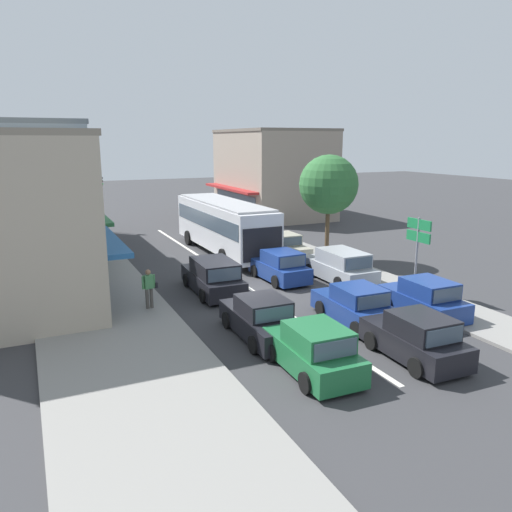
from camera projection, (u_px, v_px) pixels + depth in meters
The scene contains 22 objects.
ground_plane at pixel (255, 292), 23.02m from camera, with size 140.00×140.00×0.00m, color #353538.
lane_centre_line at pixel (224, 272), 26.56m from camera, with size 0.20×28.00×0.01m, color silver.
sidewalk_left at pixel (86, 276), 25.52m from camera, with size 5.20×44.00×0.14m, color gray.
kerb_right at pixel (305, 253), 30.85m from camera, with size 2.80×44.00×0.12m, color gray.
shopfront_corner_near at pixel (1, 226), 19.27m from camera, with size 7.91×7.15×7.24m.
shopfront_mid_block at pixel (5, 197), 26.22m from camera, with size 8.91×8.42×7.84m.
shopfront_far_end at pixel (8, 184), 33.65m from camera, with size 8.15×8.05×7.90m.
building_right_far at pixel (273, 173), 45.43m from camera, with size 8.56×10.90×7.81m.
city_bus at pixel (224, 223), 30.67m from camera, with size 2.83×10.88×3.23m.
sedan_queue_gap_filler at pixel (262, 319), 17.67m from camera, with size 1.96×4.23×1.47m.
hatchback_behind_bus_near at pixel (280, 267), 24.78m from camera, with size 1.92×3.76×1.54m.
wagon_behind_bus_mid at pixel (213, 277), 22.81m from camera, with size 2.04×4.55×1.58m.
sedan_adjacent_lane_trail at pixel (358, 307), 18.98m from camera, with size 2.01×4.26×1.47m.
hatchback_queue_far_back at pixel (416, 338), 15.83m from camera, with size 1.90×3.75×1.54m.
hatchback_adjacent_lane_lead at pixel (314, 351), 14.91m from camera, with size 1.89×3.74×1.54m.
parked_hatchback_kerb_front at pixel (424, 299), 19.75m from camera, with size 1.89×3.74×1.54m.
parked_wagon_kerb_second at pixel (340, 266), 24.76m from camera, with size 1.96×4.51×1.58m.
parked_sedan_kerb_third at pixel (283, 247), 29.66m from camera, with size 1.92×4.21×1.47m.
traffic_light_downstreet at pixel (101, 194), 37.71m from camera, with size 0.33×0.24×4.20m.
directional_road_sign at pixel (418, 238), 21.72m from camera, with size 0.10×1.40×3.60m.
street_tree_right at pixel (329, 185), 28.01m from camera, with size 3.33×3.33×6.09m.
pedestrian_with_handbag_near at pixel (149, 286), 20.24m from camera, with size 0.65×0.33×1.63m.
Camera 1 is at (-9.25, -20.02, 6.84)m, focal length 35.00 mm.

